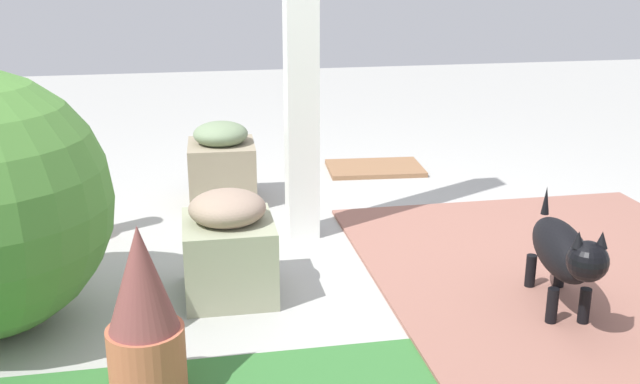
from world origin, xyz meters
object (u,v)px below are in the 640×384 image
at_px(stone_planter_mid, 229,247).
at_px(terracotta_pot_spiky, 144,316).
at_px(porch_pillar, 301,29).
at_px(terracotta_pot_tall, 68,199).
at_px(doormat, 375,168).
at_px(dog, 564,252).
at_px(stone_planter_nearest, 222,165).

relative_size(stone_planter_mid, terracotta_pot_spiky, 0.78).
distance_m(porch_pillar, terracotta_pot_tall, 1.46).
bearing_deg(terracotta_pot_spiky, doormat, -120.09).
height_order(terracotta_pot_spiky, dog, terracotta_pot_spiky).
bearing_deg(stone_planter_mid, porch_pillar, -123.12).
bearing_deg(dog, stone_planter_nearest, -53.59).
height_order(porch_pillar, terracotta_pot_spiky, porch_pillar).
height_order(porch_pillar, doormat, porch_pillar).
xyz_separation_m(porch_pillar, stone_planter_nearest, (0.37, -0.63, -0.84)).
relative_size(terracotta_pot_spiky, doormat, 0.95).
bearing_deg(terracotta_pot_tall, doormat, -153.06).
height_order(stone_planter_mid, terracotta_pot_tall, terracotta_pot_tall).
relative_size(terracotta_pot_tall, terracotta_pot_spiky, 1.02).
bearing_deg(dog, terracotta_pot_tall, -30.72).
relative_size(stone_planter_nearest, stone_planter_mid, 1.03).
bearing_deg(stone_planter_mid, doormat, -122.31).
bearing_deg(doormat, terracotta_pot_tall, 26.94).
distance_m(terracotta_pot_tall, doormat, 2.11).
distance_m(porch_pillar, terracotta_pot_spiky, 1.75).
relative_size(stone_planter_nearest, dog, 0.72).
bearing_deg(terracotta_pot_spiky, dog, -169.92).
height_order(stone_planter_mid, doormat, stone_planter_mid).
xyz_separation_m(stone_planter_mid, terracotta_pot_spiky, (0.32, 0.72, 0.07)).
distance_m(terracotta_pot_spiky, doormat, 2.88).
bearing_deg(dog, doormat, -84.68).
xyz_separation_m(porch_pillar, terracotta_pot_tall, (1.19, -0.15, -0.84)).
distance_m(porch_pillar, stone_planter_nearest, 1.11).
bearing_deg(porch_pillar, terracotta_pot_spiky, 61.34).
bearing_deg(terracotta_pot_tall, terracotta_pot_spiky, 106.00).
relative_size(stone_planter_mid, dog, 0.70).
bearing_deg(stone_planter_nearest, stone_planter_mid, 87.72).
distance_m(stone_planter_mid, terracotta_pot_tall, 1.11).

